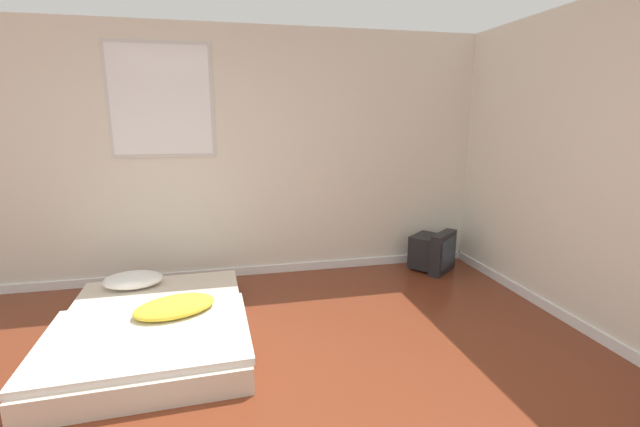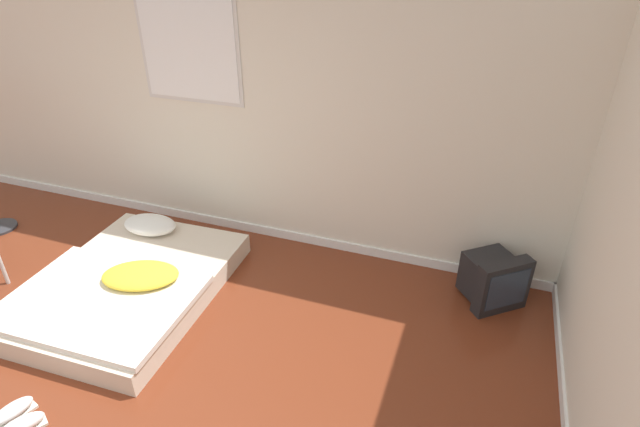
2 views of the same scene
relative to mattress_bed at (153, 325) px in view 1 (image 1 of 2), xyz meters
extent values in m
cube|color=silver|center=(0.47, 1.31, 1.18)|extent=(8.21, 0.06, 2.60)
cube|color=white|center=(0.47, 1.27, -0.08)|extent=(8.21, 0.02, 0.09)
cube|color=silver|center=(0.03, 1.27, 1.74)|extent=(1.00, 0.01, 1.11)
cube|color=white|center=(0.03, 1.26, 1.74)|extent=(0.93, 0.01, 1.04)
cube|color=beige|center=(0.00, 0.02, -0.03)|extent=(1.43, 1.86, 0.18)
ellipsoid|color=white|center=(-0.26, 0.69, 0.13)|extent=(0.53, 0.36, 0.14)
cube|color=silver|center=(0.01, -0.32, 0.09)|extent=(1.43, 1.10, 0.05)
ellipsoid|color=yellow|center=(0.17, -0.02, 0.15)|extent=(0.71, 0.58, 0.11)
cube|color=black|center=(2.80, 1.03, 0.09)|extent=(0.46, 0.45, 0.36)
cube|color=black|center=(2.93, 0.88, 0.11)|extent=(0.43, 0.38, 0.46)
cube|color=#283342|center=(2.97, 0.83, 0.12)|extent=(0.29, 0.24, 0.33)
camera|label=1|loc=(0.60, -3.26, 1.58)|focal=24.00mm
camera|label=2|loc=(2.63, -2.57, 2.58)|focal=28.00mm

